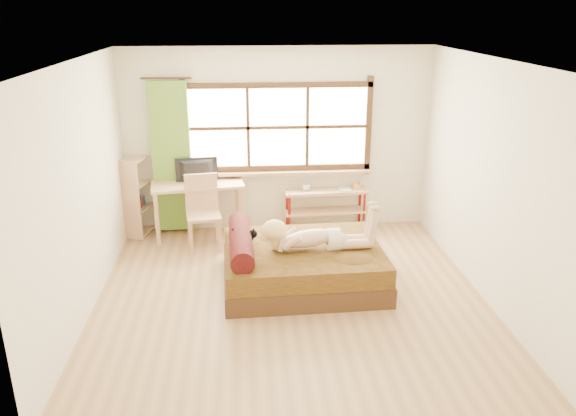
{
  "coord_description": "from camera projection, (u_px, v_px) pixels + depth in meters",
  "views": [
    {
      "loc": [
        -0.5,
        -5.85,
        3.22
      ],
      "look_at": [
        -0.01,
        0.2,
        1.03
      ],
      "focal_mm": 35.0,
      "sensor_mm": 36.0,
      "label": 1
    }
  ],
  "objects": [
    {
      "name": "bookshelf",
      "position": [
        137.0,
        196.0,
        8.22
      ],
      "size": [
        0.41,
        0.57,
        1.19
      ],
      "rotation": [
        0.0,
        0.0,
        -0.25
      ],
      "color": "tan",
      "rests_on": "floor"
    },
    {
      "name": "curtain",
      "position": [
        172.0,
        158.0,
        8.11
      ],
      "size": [
        0.55,
        0.1,
        2.2
      ],
      "primitive_type": "cube",
      "color": "#5A7F22",
      "rests_on": "wall_back"
    },
    {
      "name": "woman",
      "position": [
        316.0,
        226.0,
        6.64
      ],
      "size": [
        1.35,
        0.43,
        0.57
      ],
      "primitive_type": null,
      "rotation": [
        0.0,
        0.0,
        0.03
      ],
      "color": "#D2A687",
      "rests_on": "bed"
    },
    {
      "name": "wall_right",
      "position": [
        489.0,
        182.0,
        6.33
      ],
      "size": [
        0.0,
        4.5,
        4.5
      ],
      "primitive_type": "plane",
      "rotation": [
        1.57,
        0.0,
        -1.57
      ],
      "color": "silver",
      "rests_on": "floor"
    },
    {
      "name": "kitten",
      "position": [
        243.0,
        237.0,
        6.77
      ],
      "size": [
        0.29,
        0.12,
        0.23
      ],
      "primitive_type": null,
      "rotation": [
        0.0,
        0.0,
        0.03
      ],
      "color": "black",
      "rests_on": "bed"
    },
    {
      "name": "cup",
      "position": [
        306.0,
        188.0,
        8.36
      ],
      "size": [
        0.13,
        0.13,
        0.09
      ],
      "primitive_type": "imported",
      "rotation": [
        0.0,
        0.0,
        0.06
      ],
      "color": "gray",
      "rests_on": "pipe_shelf"
    },
    {
      "name": "chair",
      "position": [
        203.0,
        207.0,
        7.83
      ],
      "size": [
        0.52,
        0.52,
        1.03
      ],
      "rotation": [
        0.0,
        0.0,
        0.14
      ],
      "color": "tan",
      "rests_on": "floor"
    },
    {
      "name": "book",
      "position": [
        339.0,
        189.0,
        8.41
      ],
      "size": [
        0.19,
        0.25,
        0.02
      ],
      "primitive_type": "imported",
      "rotation": [
        0.0,
        0.0,
        0.06
      ],
      "color": "gray",
      "rests_on": "pipe_shelf"
    },
    {
      "name": "ceiling",
      "position": [
        291.0,
        60.0,
        5.7
      ],
      "size": [
        4.5,
        4.5,
        0.0
      ],
      "primitive_type": "plane",
      "rotation": [
        3.14,
        0.0,
        0.0
      ],
      "color": "white",
      "rests_on": "wall_back"
    },
    {
      "name": "wall_back",
      "position": [
        278.0,
        141.0,
        8.27
      ],
      "size": [
        4.5,
        0.0,
        4.5
      ],
      "primitive_type": "plane",
      "rotation": [
        1.57,
        0.0,
        0.0
      ],
      "color": "silver",
      "rests_on": "floor"
    },
    {
      "name": "monitor",
      "position": [
        197.0,
        170.0,
        8.06
      ],
      "size": [
        0.61,
        0.16,
        0.35
      ],
      "primitive_type": "imported",
      "rotation": [
        0.0,
        0.0,
        3.28
      ],
      "color": "black",
      "rests_on": "desk"
    },
    {
      "name": "bed",
      "position": [
        299.0,
        264.0,
        6.84
      ],
      "size": [
        1.96,
        1.59,
        0.73
      ],
      "rotation": [
        0.0,
        0.0,
        0.03
      ],
      "color": "#33250F",
      "rests_on": "floor"
    },
    {
      "name": "wall_left",
      "position": [
        81.0,
        192.0,
        5.99
      ],
      "size": [
        0.0,
        4.5,
        4.5
      ],
      "primitive_type": "plane",
      "rotation": [
        1.57,
        0.0,
        1.57
      ],
      "color": "silver",
      "rests_on": "floor"
    },
    {
      "name": "pipe_shelf",
      "position": [
        326.0,
        200.0,
        8.46
      ],
      "size": [
        1.26,
        0.38,
        0.7
      ],
      "rotation": [
        0.0,
        0.0,
        0.06
      ],
      "color": "tan",
      "rests_on": "floor"
    },
    {
      "name": "wall_front",
      "position": [
        317.0,
        281.0,
        4.05
      ],
      "size": [
        4.5,
        0.0,
        4.5
      ],
      "primitive_type": "plane",
      "rotation": [
        -1.57,
        0.0,
        0.0
      ],
      "color": "silver",
      "rests_on": "floor"
    },
    {
      "name": "floor",
      "position": [
        290.0,
        296.0,
        6.62
      ],
      "size": [
        4.5,
        4.5,
        0.0
      ],
      "primitive_type": "plane",
      "color": "#9E754C",
      "rests_on": "ground"
    },
    {
      "name": "window",
      "position": [
        278.0,
        130.0,
        8.18
      ],
      "size": [
        2.8,
        0.16,
        1.46
      ],
      "color": "#FFEDBF",
      "rests_on": "wall_back"
    },
    {
      "name": "desk",
      "position": [
        198.0,
        190.0,
        8.11
      ],
      "size": [
        1.38,
        0.78,
        0.82
      ],
      "rotation": [
        0.0,
        0.0,
        0.14
      ],
      "color": "tan",
      "rests_on": "floor"
    }
  ]
}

